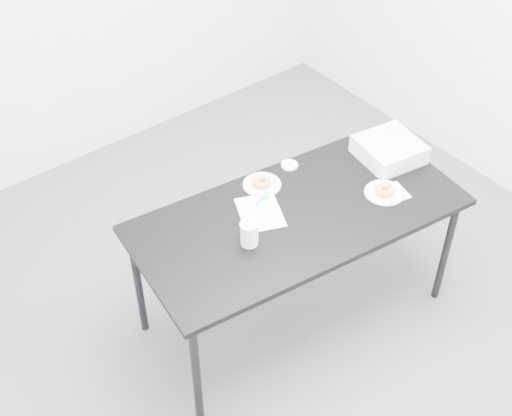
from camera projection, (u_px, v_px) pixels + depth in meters
floor at (267, 319)px, 4.03m from camera, size 4.00×4.00×0.00m
table at (298, 221)px, 3.60m from camera, size 1.75×0.98×0.76m
scorecard at (260, 212)px, 3.56m from camera, size 0.30×0.32×0.00m
logo_patch at (264, 197)px, 3.65m from camera, size 0.06×0.06×0.00m
pen at (262, 199)px, 3.63m from camera, size 0.12×0.05×0.01m
napkin at (393, 193)px, 3.67m from camera, size 0.17×0.17×0.00m
plate_near at (384, 193)px, 3.67m from camera, size 0.21×0.21×0.01m
donut_near at (385, 190)px, 3.65m from camera, size 0.12×0.12×0.03m
plate_far at (262, 184)px, 3.72m from camera, size 0.20×0.20×0.01m
donut_far at (262, 182)px, 3.71m from camera, size 0.11×0.11×0.03m
coffee_cup at (249, 234)px, 3.36m from camera, size 0.08×0.08×0.13m
cup_lid at (290, 165)px, 3.83m from camera, size 0.09×0.09×0.01m
bakery_box at (389, 150)px, 3.86m from camera, size 0.35×0.35×0.10m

